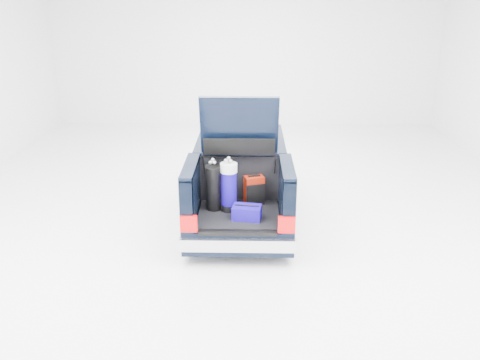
{
  "coord_description": "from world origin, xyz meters",
  "views": [
    {
      "loc": [
        0.19,
        -9.11,
        3.99
      ],
      "look_at": [
        0.0,
        -0.5,
        0.82
      ],
      "focal_mm": 38.0,
      "sensor_mm": 36.0,
      "label": 1
    }
  ],
  "objects_px": {
    "red_suitcase": "(254,191)",
    "blue_duffel": "(247,212)",
    "black_golf_bag": "(213,187)",
    "car": "(241,176)",
    "blue_golf_bag": "(229,186)"
  },
  "relations": [
    {
      "from": "car",
      "to": "black_golf_bag",
      "type": "relative_size",
      "value": 5.26
    },
    {
      "from": "car",
      "to": "red_suitcase",
      "type": "height_order",
      "value": "car"
    },
    {
      "from": "car",
      "to": "red_suitcase",
      "type": "relative_size",
      "value": 8.8
    },
    {
      "from": "car",
      "to": "blue_golf_bag",
      "type": "xyz_separation_m",
      "value": [
        -0.16,
        -1.45,
        0.35
      ]
    },
    {
      "from": "red_suitcase",
      "to": "blue_duffel",
      "type": "xyz_separation_m",
      "value": [
        -0.12,
        -0.6,
        -0.14
      ]
    },
    {
      "from": "black_golf_bag",
      "to": "blue_golf_bag",
      "type": "bearing_deg",
      "value": 4.92
    },
    {
      "from": "red_suitcase",
      "to": "blue_duffel",
      "type": "bearing_deg",
      "value": -118.55
    },
    {
      "from": "blue_golf_bag",
      "to": "red_suitcase",
      "type": "bearing_deg",
      "value": 16.07
    },
    {
      "from": "car",
      "to": "red_suitcase",
      "type": "distance_m",
      "value": 1.23
    },
    {
      "from": "red_suitcase",
      "to": "blue_golf_bag",
      "type": "xyz_separation_m",
      "value": [
        -0.42,
        -0.26,
        0.17
      ]
    },
    {
      "from": "car",
      "to": "blue_duffel",
      "type": "distance_m",
      "value": 1.8
    },
    {
      "from": "red_suitcase",
      "to": "black_golf_bag",
      "type": "height_order",
      "value": "black_golf_bag"
    },
    {
      "from": "red_suitcase",
      "to": "black_golf_bag",
      "type": "relative_size",
      "value": 0.6
    },
    {
      "from": "blue_duffel",
      "to": "red_suitcase",
      "type": "bearing_deg",
      "value": 87.38
    },
    {
      "from": "red_suitcase",
      "to": "blue_golf_bag",
      "type": "distance_m",
      "value": 0.52
    }
  ]
}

